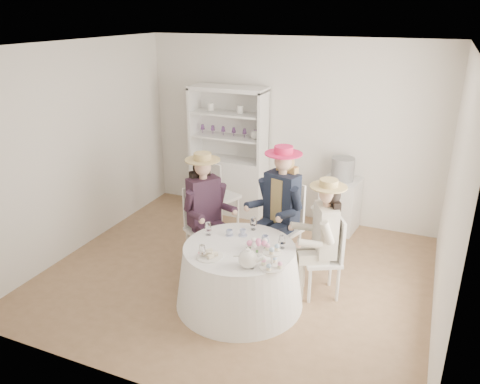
% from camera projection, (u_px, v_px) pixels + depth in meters
% --- Properties ---
extents(ground, '(4.50, 4.50, 0.00)m').
position_uv_depth(ground, '(237.00, 274.00, 5.77)').
color(ground, brown).
rests_on(ground, ground).
extents(ceiling, '(4.50, 4.50, 0.00)m').
position_uv_depth(ceiling, '(236.00, 45.00, 4.78)').
color(ceiling, white).
rests_on(ceiling, wall_back).
extents(wall_back, '(4.50, 0.00, 4.50)m').
position_uv_depth(wall_back, '(289.00, 131.00, 6.99)').
color(wall_back, silver).
rests_on(wall_back, ground).
extents(wall_front, '(4.50, 0.00, 4.50)m').
position_uv_depth(wall_front, '(133.00, 248.00, 3.56)').
color(wall_front, silver).
rests_on(wall_front, ground).
extents(wall_left, '(0.00, 4.50, 4.50)m').
position_uv_depth(wall_left, '(78.00, 149.00, 6.09)').
color(wall_left, silver).
rests_on(wall_left, ground).
extents(wall_right, '(0.00, 4.50, 4.50)m').
position_uv_depth(wall_right, '(453.00, 200.00, 4.46)').
color(wall_right, silver).
rests_on(wall_right, ground).
extents(tea_table, '(1.40, 1.40, 0.69)m').
position_uv_depth(tea_table, '(239.00, 275.00, 5.10)').
color(tea_table, white).
rests_on(tea_table, ground).
extents(hutch, '(1.28, 0.72, 1.98)m').
position_uv_depth(hutch, '(229.00, 169.00, 7.35)').
color(hutch, silver).
rests_on(hutch, ground).
extents(side_table, '(0.55, 0.55, 0.78)m').
position_uv_depth(side_table, '(340.00, 205.00, 6.81)').
color(side_table, silver).
rests_on(side_table, ground).
extents(hatbox, '(0.41, 0.41, 0.32)m').
position_uv_depth(hatbox, '(343.00, 169.00, 6.61)').
color(hatbox, black).
rests_on(hatbox, side_table).
extents(guest_left, '(0.63, 0.60, 1.48)m').
position_uv_depth(guest_left, '(205.00, 204.00, 5.69)').
color(guest_left, silver).
rests_on(guest_left, ground).
extents(guest_mid, '(0.59, 0.64, 1.57)m').
position_uv_depth(guest_mid, '(281.00, 201.00, 5.63)').
color(guest_mid, silver).
rests_on(guest_mid, ground).
extents(guest_right, '(0.59, 0.54, 1.39)m').
position_uv_depth(guest_right, '(323.00, 232.00, 5.09)').
color(guest_right, silver).
rests_on(guest_right, ground).
extents(spare_chair, '(0.56, 0.56, 1.07)m').
position_uv_depth(spare_chair, '(217.00, 193.00, 6.72)').
color(spare_chair, silver).
rests_on(spare_chair, ground).
extents(teacup_a, '(0.10, 0.10, 0.06)m').
position_uv_depth(teacup_a, '(229.00, 233.00, 5.21)').
color(teacup_a, white).
rests_on(teacup_a, tea_table).
extents(teacup_b, '(0.08, 0.08, 0.07)m').
position_uv_depth(teacup_b, '(243.00, 233.00, 5.21)').
color(teacup_b, white).
rests_on(teacup_b, tea_table).
extents(teacup_c, '(0.11, 0.11, 0.06)m').
position_uv_depth(teacup_c, '(265.00, 239.00, 5.07)').
color(teacup_c, white).
rests_on(teacup_c, tea_table).
extents(flower_bowl, '(0.24, 0.24, 0.05)m').
position_uv_depth(flower_bowl, '(257.00, 252.00, 4.82)').
color(flower_bowl, white).
rests_on(flower_bowl, tea_table).
extents(flower_arrangement, '(0.16, 0.17, 0.06)m').
position_uv_depth(flower_arrangement, '(258.00, 244.00, 4.87)').
color(flower_arrangement, pink).
rests_on(flower_arrangement, tea_table).
extents(table_teapot, '(0.27, 0.19, 0.20)m').
position_uv_depth(table_teapot, '(248.00, 259.00, 4.56)').
color(table_teapot, white).
rests_on(table_teapot, tea_table).
extents(sandwich_plate, '(0.27, 0.27, 0.06)m').
position_uv_depth(sandwich_plate, '(210.00, 255.00, 4.77)').
color(sandwich_plate, white).
rests_on(sandwich_plate, tea_table).
extents(cupcake_stand, '(0.25, 0.25, 0.24)m').
position_uv_depth(cupcake_stand, '(272.00, 259.00, 4.55)').
color(cupcake_stand, white).
rests_on(cupcake_stand, tea_table).
extents(stemware_set, '(0.93, 0.90, 0.15)m').
position_uv_depth(stemware_set, '(239.00, 241.00, 4.94)').
color(stemware_set, white).
rests_on(stemware_set, tea_table).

